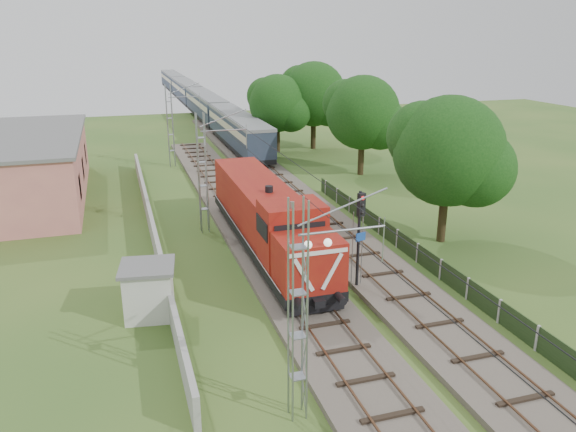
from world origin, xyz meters
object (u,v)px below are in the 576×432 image
object	(u,v)px
signal_post	(360,224)
relay_hut	(149,290)
coach_rake	(195,97)
locomotive	(267,217)

from	to	relation	value
signal_post	relay_hut	distance (m)	10.79
coach_rake	relay_hut	bearing A→B (deg)	-100.03
coach_rake	signal_post	size ratio (longest dim) A/B	16.39
locomotive	signal_post	bearing A→B (deg)	-64.11
coach_rake	relay_hut	size ratio (longest dim) A/B	31.24
coach_rake	locomotive	bearing A→B (deg)	-94.45
signal_post	relay_hut	bearing A→B (deg)	177.27
locomotive	coach_rake	size ratio (longest dim) A/B	0.20
coach_rake	signal_post	xyz separation A→B (m)	(-1.89, -70.64, 1.23)
signal_post	relay_hut	xyz separation A→B (m)	(-10.51, 0.50, -2.39)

